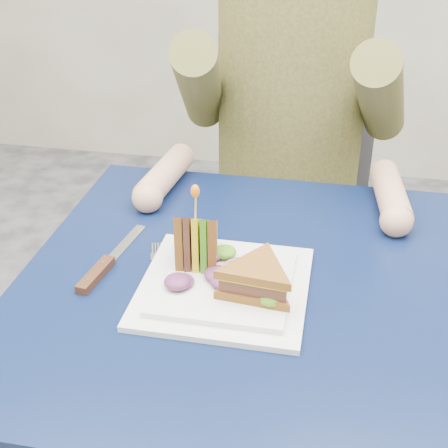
% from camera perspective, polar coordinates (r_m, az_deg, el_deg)
% --- Properties ---
extents(table, '(0.75, 0.75, 0.73)m').
position_cam_1_polar(table, '(1.06, 2.42, -8.66)').
color(table, black).
rests_on(table, ground).
extents(chair, '(0.42, 0.40, 0.93)m').
position_cam_1_polar(chair, '(1.69, 5.95, 2.82)').
color(chair, '#47474C').
rests_on(chair, ground).
extents(diner, '(0.54, 0.59, 0.74)m').
position_cam_1_polar(diner, '(1.44, 6.27, 14.05)').
color(diner, brown).
rests_on(diner, chair).
extents(plate, '(0.26, 0.26, 0.02)m').
position_cam_1_polar(plate, '(0.98, 0.01, -5.61)').
color(plate, white).
rests_on(plate, table).
extents(sandwich_flat, '(0.15, 0.15, 0.05)m').
position_cam_1_polar(sandwich_flat, '(0.93, 3.05, -5.07)').
color(sandwich_flat, brown).
rests_on(sandwich_flat, plate).
extents(sandwich_upright, '(0.09, 0.15, 0.15)m').
position_cam_1_polar(sandwich_upright, '(1.00, -2.53, -1.68)').
color(sandwich_upright, brown).
rests_on(sandwich_upright, plate).
extents(fork, '(0.07, 0.18, 0.01)m').
position_cam_1_polar(fork, '(1.02, -6.10, -4.60)').
color(fork, silver).
rests_on(fork, table).
extents(knife, '(0.05, 0.22, 0.02)m').
position_cam_1_polar(knife, '(1.04, -11.13, -4.01)').
color(knife, silver).
rests_on(knife, table).
extents(toothpick, '(0.01, 0.01, 0.06)m').
position_cam_1_polar(toothpick, '(0.97, -2.62, 1.54)').
color(toothpick, tan).
rests_on(toothpick, sandwich_upright).
extents(toothpick_frill, '(0.01, 0.01, 0.02)m').
position_cam_1_polar(toothpick_frill, '(0.96, -2.66, 3.01)').
color(toothpick_frill, orange).
rests_on(toothpick_frill, sandwich_upright).
extents(lettuce_spill, '(0.15, 0.13, 0.02)m').
position_cam_1_polar(lettuce_spill, '(0.98, 0.42, -4.30)').
color(lettuce_spill, '#337A14').
rests_on(lettuce_spill, plate).
extents(onion_ring, '(0.04, 0.04, 0.02)m').
position_cam_1_polar(onion_ring, '(0.97, 0.95, -4.28)').
color(onion_ring, '#9E4C7A').
rests_on(onion_ring, plate).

